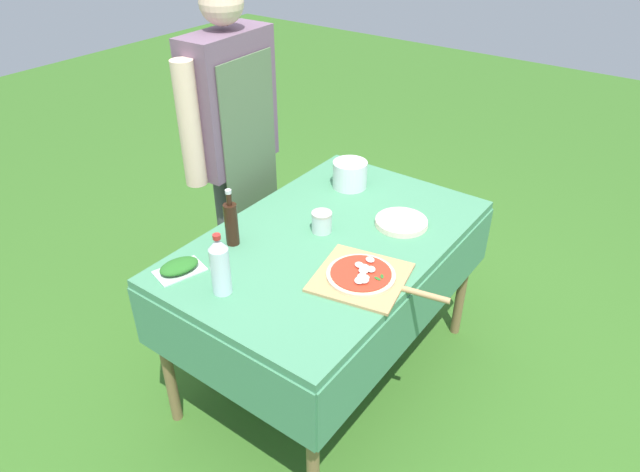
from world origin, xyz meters
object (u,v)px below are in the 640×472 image
Objects in this scene: prep_table at (329,254)px; sauce_jar at (322,223)px; herb_container at (179,267)px; person_cook at (233,134)px; mixing_tub at (350,174)px; pizza_on_peel at (363,276)px; oil_bottle at (231,223)px; water_bottle at (220,266)px; plate_stack at (401,222)px.

prep_table is 15.41× the size of sauce_jar.
herb_container is (-0.55, 0.33, 0.11)m from prep_table.
person_cook is 10.28× the size of mixing_tub.
mixing_tub reaches higher than pizza_on_peel.
oil_bottle is at bearing 89.39° from pizza_on_peel.
pizza_on_peel is 3.20× the size of mixing_tub.
water_bottle is at bearing -87.56° from herb_container.
sauce_jar is at bearing 72.56° from person_cook.
mixing_tub is at bearing 23.14° from prep_table.
person_cook is 8.24× the size of herb_container.
mixing_tub is 0.42m from plate_stack.
mixing_tub reaches higher than herb_container.
water_bottle reaches higher than pizza_on_peel.
prep_table is 0.35m from plate_stack.
pizza_on_peel is at bearing -57.87° from herb_container.
person_cook is at bearing 114.16° from mixing_tub.
prep_table is 2.64× the size of pizza_on_peel.
person_cook reaches higher than water_bottle.
mixing_tub is at bearing 111.49° from person_cook.
sauce_jar is (0.30, -0.24, -0.06)m from oil_bottle.
prep_table is 0.45m from oil_bottle.
herb_container is at bearing 25.20° from person_cook.
mixing_tub reaches higher than sauce_jar.
pizza_on_peel reaches higher than plate_stack.
sauce_jar is (-0.18, -0.67, -0.18)m from person_cook.
oil_bottle reaches higher than plate_stack.
oil_bottle is at bearing 132.86° from prep_table.
mixing_tub is (0.97, 0.08, -0.05)m from water_bottle.
person_cook reaches higher than prep_table.
water_bottle reaches higher than mixing_tub.
person_cook is at bearing 41.79° from oil_bottle.
pizza_on_peel is at bearing 67.42° from person_cook.
mixing_tub is at bearing -8.23° from herb_container.
herb_container reaches higher than prep_table.
herb_container is 0.63m from sauce_jar.
pizza_on_peel is at bearing -119.24° from sauce_jar.
plate_stack is at bearing -113.38° from mixing_tub.
prep_table is at bearing 143.54° from plate_stack.
oil_bottle is 0.74m from plate_stack.
water_bottle is at bearing 122.68° from pizza_on_peel.
herb_container is at bearing 171.77° from mixing_tub.
person_cook is at bearing 40.07° from water_bottle.
pizza_on_peel is at bearing -120.89° from prep_table.
pizza_on_peel is 2.13× the size of oil_bottle.
water_bottle reaches higher than prep_table.
sauce_jar reaches higher than prep_table.
sauce_jar is at bearing -5.11° from water_bottle.
plate_stack is at bearing -36.46° from prep_table.
pizza_on_peel is 2.14× the size of water_bottle.
mixing_tub is (0.44, 0.19, 0.15)m from prep_table.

